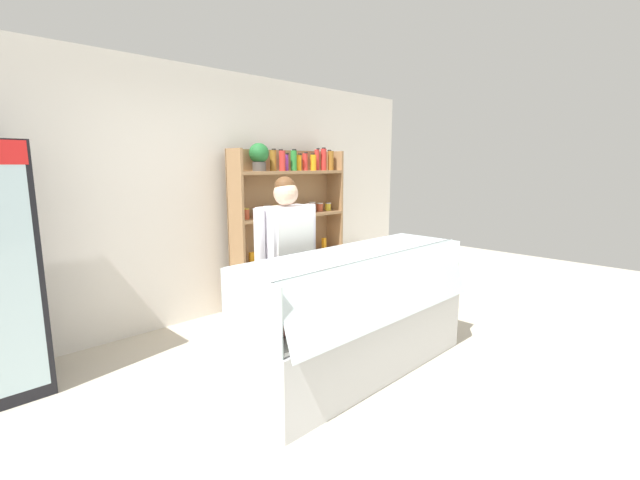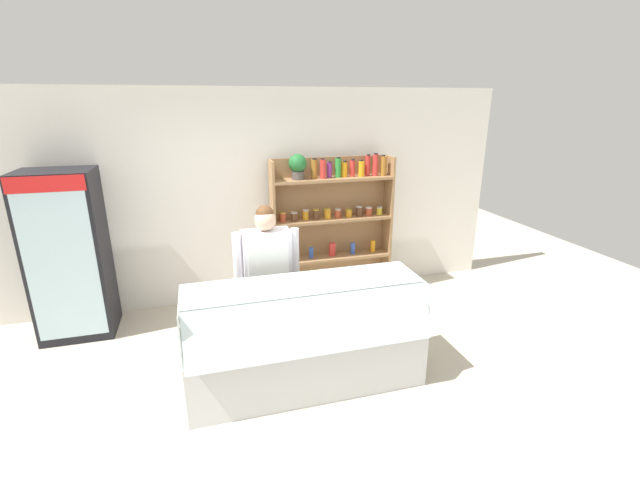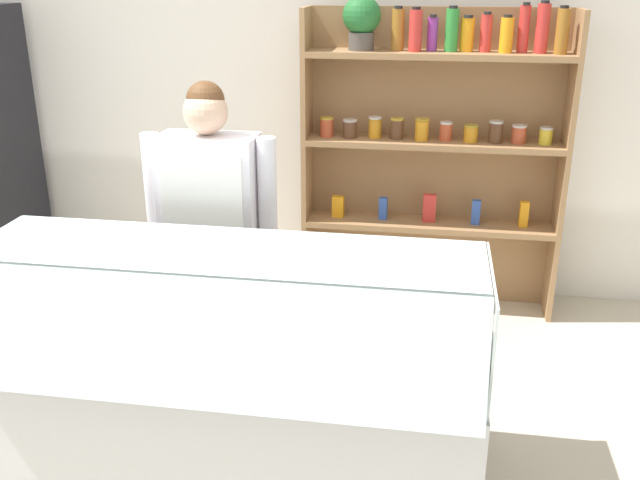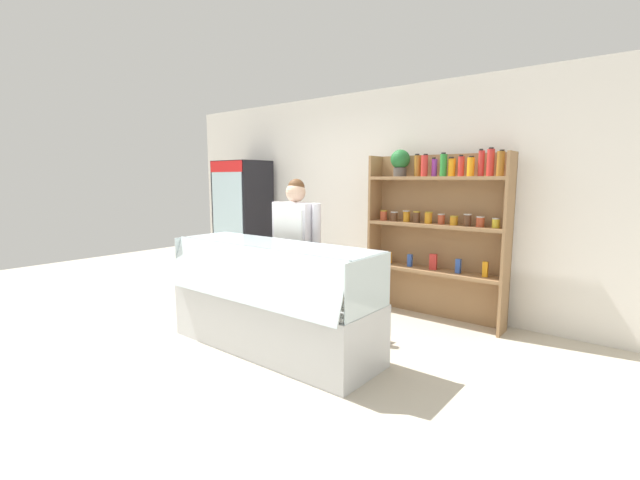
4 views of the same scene
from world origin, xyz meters
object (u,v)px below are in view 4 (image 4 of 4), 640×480
object	(u,v)px
deli_display_case	(272,317)
shelving_unit	(435,223)
shop_clerk	(296,241)
drinks_fridge	(243,222)

from	to	relation	value
deli_display_case	shelving_unit	bearing A→B (deg)	66.46
deli_display_case	shop_clerk	distance (m)	0.90
drinks_fridge	shop_clerk	size ratio (longest dim) A/B	1.17
drinks_fridge	shelving_unit	distance (m)	3.04
deli_display_case	shop_clerk	bearing A→B (deg)	111.20
shelving_unit	shop_clerk	xyz separation A→B (m)	(-1.02, -1.20, -0.16)
shelving_unit	shop_clerk	distance (m)	1.59
shelving_unit	drinks_fridge	bearing A→B (deg)	-176.62
drinks_fridge	deli_display_case	world-z (taller)	drinks_fridge
deli_display_case	drinks_fridge	bearing A→B (deg)	144.07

